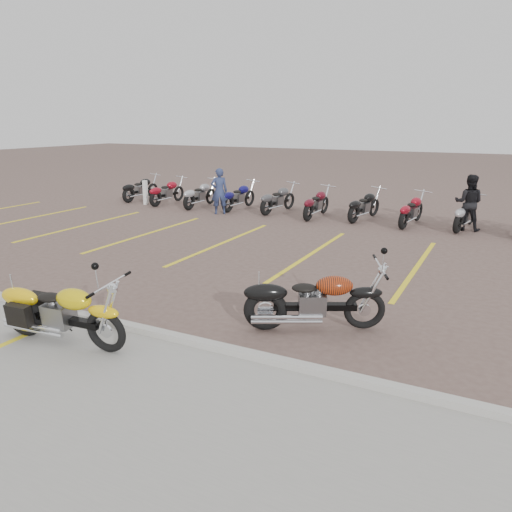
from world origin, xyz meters
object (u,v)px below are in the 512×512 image
(flame_cruiser, at_px, (311,302))
(yellow_cruiser, at_px, (61,314))
(person_a, at_px, (219,191))
(bollard, at_px, (145,193))
(person_b, at_px, (469,203))

(flame_cruiser, bearing_deg, yellow_cruiser, -172.32)
(person_a, xyz_separation_m, bollard, (-3.85, 0.43, -0.35))
(yellow_cruiser, relative_size, person_b, 1.34)
(yellow_cruiser, distance_m, bollard, 13.46)
(flame_cruiser, relative_size, person_a, 1.27)
(person_a, height_order, bollard, person_a)
(flame_cruiser, bearing_deg, bollard, 113.32)
(flame_cruiser, distance_m, person_a, 10.95)
(person_b, relative_size, bollard, 1.77)
(yellow_cruiser, relative_size, flame_cruiser, 1.09)
(person_a, bearing_deg, flame_cruiser, 92.74)
(yellow_cruiser, height_order, person_a, person_a)
(person_b, distance_m, bollard, 12.38)
(person_b, bearing_deg, bollard, 3.92)
(flame_cruiser, distance_m, bollard, 13.97)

